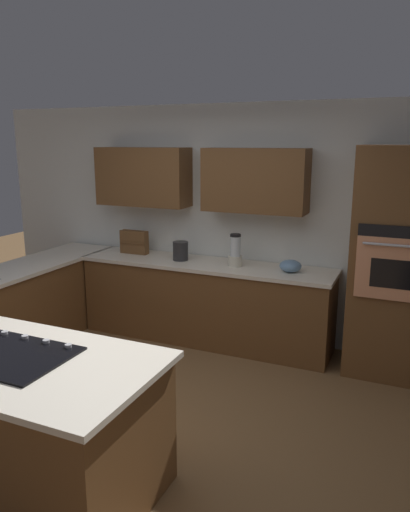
% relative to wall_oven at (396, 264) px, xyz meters
% --- Properties ---
extents(ground_plane, '(14.00, 14.00, 0.00)m').
position_rel_wall_oven_xyz_m(ground_plane, '(1.85, 1.72, -1.08)').
color(ground_plane, brown).
extents(wall_back, '(6.00, 0.44, 2.60)m').
position_rel_wall_oven_xyz_m(wall_back, '(1.92, -0.33, 0.34)').
color(wall_back, silver).
rests_on(wall_back, ground).
extents(lower_cabinets_back, '(2.80, 0.60, 0.86)m').
position_rel_wall_oven_xyz_m(lower_cabinets_back, '(1.95, -0.00, -0.65)').
color(lower_cabinets_back, brown).
rests_on(lower_cabinets_back, ground).
extents(countertop_back, '(2.84, 0.64, 0.04)m').
position_rel_wall_oven_xyz_m(countertop_back, '(1.95, -0.00, -0.20)').
color(countertop_back, silver).
rests_on(countertop_back, lower_cabinets_back).
extents(lower_cabinets_side, '(0.60, 2.90, 0.86)m').
position_rel_wall_oven_xyz_m(lower_cabinets_side, '(3.67, 1.17, -0.65)').
color(lower_cabinets_side, brown).
rests_on(lower_cabinets_side, ground).
extents(countertop_side, '(0.64, 2.94, 0.04)m').
position_rel_wall_oven_xyz_m(countertop_side, '(3.67, 1.17, -0.20)').
color(countertop_side, silver).
rests_on(countertop_side, lower_cabinets_side).
extents(island_base, '(1.83, 0.94, 0.86)m').
position_rel_wall_oven_xyz_m(island_base, '(2.10, 2.67, -0.65)').
color(island_base, brown).
rests_on(island_base, ground).
extents(island_top, '(1.91, 1.02, 0.04)m').
position_rel_wall_oven_xyz_m(island_top, '(2.10, 2.67, -0.20)').
color(island_top, silver).
rests_on(island_top, island_base).
extents(wall_oven, '(0.80, 0.66, 2.17)m').
position_rel_wall_oven_xyz_m(wall_oven, '(0.00, 0.00, 0.00)').
color(wall_oven, brown).
rests_on(wall_oven, ground).
extents(cooktop, '(0.76, 0.56, 0.03)m').
position_rel_wall_oven_xyz_m(cooktop, '(2.10, 2.67, -0.18)').
color(cooktop, black).
rests_on(cooktop, island_top).
extents(blender, '(0.15, 0.15, 0.35)m').
position_rel_wall_oven_xyz_m(blender, '(1.60, -0.01, -0.04)').
color(blender, beige).
rests_on(blender, countertop_back).
extents(mixing_bowl, '(0.22, 0.22, 0.12)m').
position_rel_wall_oven_xyz_m(mixing_bowl, '(1.00, -0.01, -0.12)').
color(mixing_bowl, '#668CB2').
rests_on(mixing_bowl, countertop_back).
extents(spice_rack, '(0.34, 0.11, 0.27)m').
position_rel_wall_oven_xyz_m(spice_rack, '(2.90, -0.08, -0.05)').
color(spice_rack, brown).
rests_on(spice_rack, countertop_back).
extents(kettle, '(0.17, 0.17, 0.21)m').
position_rel_wall_oven_xyz_m(kettle, '(2.25, -0.01, -0.08)').
color(kettle, '#262628').
rests_on(kettle, countertop_back).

